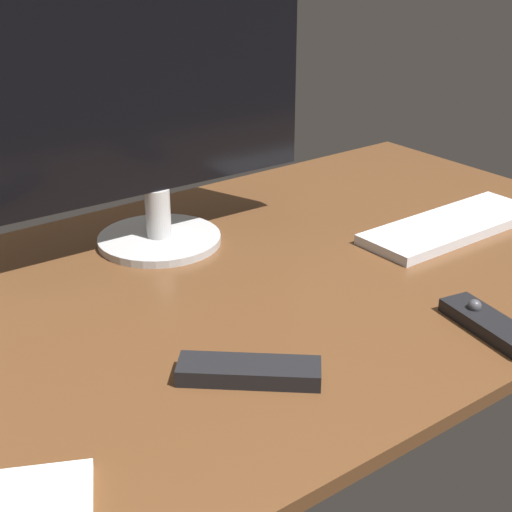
# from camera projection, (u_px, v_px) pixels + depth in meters

# --- Properties ---
(desk) EXTENTS (1.40, 0.84, 0.02)m
(desk) POSITION_uv_depth(u_px,v_px,m) (272.00, 279.00, 1.23)
(desk) COLOR brown
(desk) RESTS_ON ground
(monitor) EXTENTS (0.57, 0.21, 0.49)m
(monitor) POSITION_uv_depth(u_px,v_px,m) (151.00, 93.00, 1.23)
(monitor) COLOR #B8B8B8
(monitor) RESTS_ON desk
(keyboard) EXTENTS (0.37, 0.12, 0.02)m
(keyboard) POSITION_uv_depth(u_px,v_px,m) (451.00, 226.00, 1.39)
(keyboard) COLOR silver
(keyboard) RESTS_ON desk
(media_remote) EXTENTS (0.08, 0.17, 0.03)m
(media_remote) POSITION_uv_depth(u_px,v_px,m) (489.00, 324.00, 1.06)
(media_remote) COLOR black
(media_remote) RESTS_ON desk
(tv_remote) EXTENTS (0.17, 0.16, 0.02)m
(tv_remote) POSITION_uv_depth(u_px,v_px,m) (249.00, 371.00, 0.95)
(tv_remote) COLOR black
(tv_remote) RESTS_ON desk
(notepad) EXTENTS (0.17, 0.16, 0.01)m
(notepad) POSITION_uv_depth(u_px,v_px,m) (18.00, 506.00, 0.74)
(notepad) COLOR white
(notepad) RESTS_ON desk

